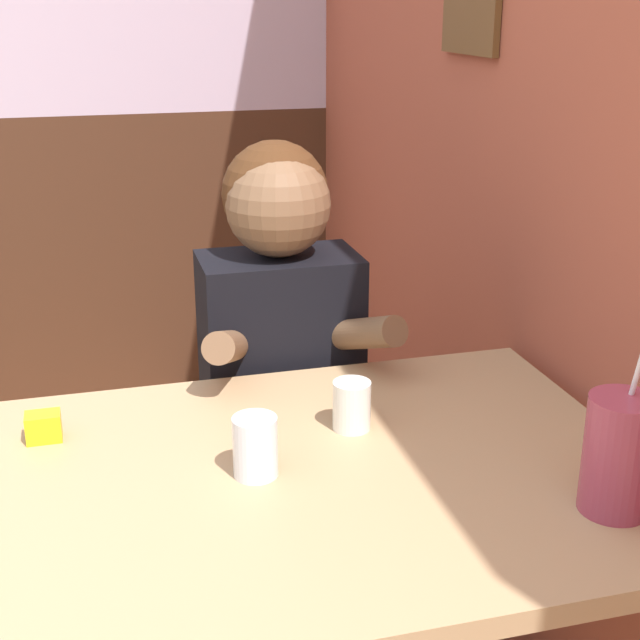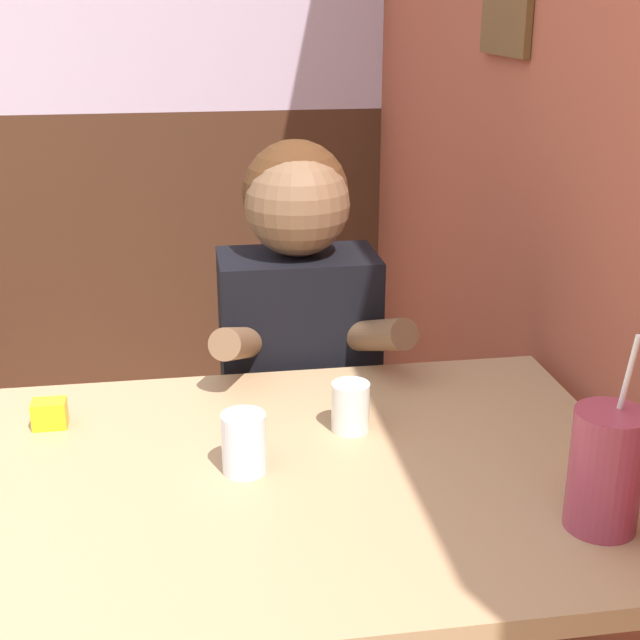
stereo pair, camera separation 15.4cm
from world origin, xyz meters
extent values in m
cube|color=#9E4C38|center=(1.41, 1.24, 1.35)|extent=(0.06, 4.48, 2.70)
cube|color=tan|center=(0.80, 0.45, 0.75)|extent=(1.10, 0.82, 0.04)
cylinder|color=black|center=(0.29, 0.82, 0.36)|extent=(0.04, 0.04, 0.73)
cylinder|color=black|center=(1.31, 0.82, 0.36)|extent=(0.04, 0.04, 0.73)
cube|color=black|center=(0.86, 0.99, 0.24)|extent=(0.31, 0.20, 0.48)
cube|color=black|center=(0.86, 0.99, 0.72)|extent=(0.34, 0.20, 0.50)
sphere|color=#472814|center=(0.86, 1.02, 1.10)|extent=(0.23, 0.23, 0.23)
sphere|color=brown|center=(0.86, 0.99, 1.08)|extent=(0.22, 0.22, 0.22)
cylinder|color=brown|center=(0.72, 0.85, 0.83)|extent=(0.14, 0.27, 0.15)
cylinder|color=brown|center=(1.00, 0.85, 0.83)|extent=(0.14, 0.27, 0.15)
cylinder|color=#99384C|center=(1.20, 0.22, 0.86)|extent=(0.10, 0.10, 0.18)
cylinder|color=white|center=(1.21, 0.22, 1.00)|extent=(0.01, 0.04, 0.14)
cylinder|color=silver|center=(0.70, 0.46, 0.82)|extent=(0.07, 0.07, 0.10)
cylinder|color=silver|center=(0.90, 0.58, 0.81)|extent=(0.07, 0.07, 0.09)
cube|color=yellow|center=(0.37, 0.67, 0.79)|extent=(0.06, 0.04, 0.05)
camera|label=1|loc=(0.47, -0.79, 1.49)|focal=50.00mm
camera|label=2|loc=(0.62, -0.82, 1.49)|focal=50.00mm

